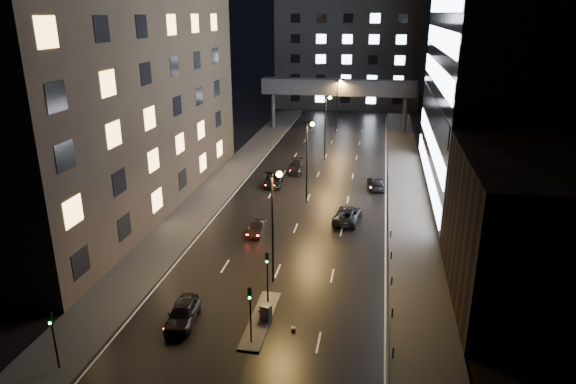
# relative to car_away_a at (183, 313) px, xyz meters

# --- Properties ---
(ground) EXTENTS (160.00, 160.00, 0.00)m
(ground) POSITION_rel_car_away_a_xyz_m (5.45, 39.33, -0.83)
(ground) COLOR black
(ground) RESTS_ON ground
(sidewalk_left) EXTENTS (5.00, 110.00, 0.15)m
(sidewalk_left) POSITION_rel_car_away_a_xyz_m (-7.05, 34.33, -0.75)
(sidewalk_left) COLOR #383533
(sidewalk_left) RESTS_ON ground
(sidewalk_right) EXTENTS (5.00, 110.00, 0.15)m
(sidewalk_right) POSITION_rel_car_away_a_xyz_m (17.95, 34.33, -0.75)
(sidewalk_right) COLOR #383533
(sidewalk_right) RESTS_ON ground
(building_left) EXTENTS (15.00, 48.00, 40.00)m
(building_left) POSITION_rel_car_away_a_xyz_m (-17.05, 23.33, 19.17)
(building_left) COLOR #2D2319
(building_left) RESTS_ON ground
(building_right_low) EXTENTS (10.00, 18.00, 12.00)m
(building_right_low) POSITION_rel_car_away_a_xyz_m (25.45, 8.33, 5.17)
(building_right_low) COLOR black
(building_right_low) RESTS_ON ground
(building_right_glass) EXTENTS (20.00, 36.00, 45.00)m
(building_right_glass) POSITION_rel_car_away_a_xyz_m (30.45, 35.33, 21.67)
(building_right_glass) COLOR black
(building_right_glass) RESTS_ON ground
(building_far) EXTENTS (34.00, 14.00, 25.00)m
(building_far) POSITION_rel_car_away_a_xyz_m (5.45, 97.33, 11.67)
(building_far) COLOR #333335
(building_far) RESTS_ON ground
(skybridge) EXTENTS (30.00, 3.00, 10.00)m
(skybridge) POSITION_rel_car_away_a_xyz_m (5.45, 69.33, 7.51)
(skybridge) COLOR #333335
(skybridge) RESTS_ON ground
(median_island) EXTENTS (1.60, 8.00, 0.15)m
(median_island) POSITION_rel_car_away_a_xyz_m (5.75, 1.33, -0.75)
(median_island) COLOR #383533
(median_island) RESTS_ON ground
(traffic_signal_near) EXTENTS (0.28, 0.34, 4.40)m
(traffic_signal_near) POSITION_rel_car_away_a_xyz_m (5.75, 3.82, 2.26)
(traffic_signal_near) COLOR black
(traffic_signal_near) RESTS_ON median_island
(traffic_signal_far) EXTENTS (0.28, 0.34, 4.40)m
(traffic_signal_far) POSITION_rel_car_away_a_xyz_m (5.75, -1.68, 2.26)
(traffic_signal_far) COLOR black
(traffic_signal_far) RESTS_ON median_island
(traffic_signal_corner) EXTENTS (0.28, 0.34, 4.40)m
(traffic_signal_corner) POSITION_rel_car_away_a_xyz_m (-6.05, -6.68, 2.11)
(traffic_signal_corner) COLOR black
(traffic_signal_corner) RESTS_ON ground
(bollard_row) EXTENTS (0.12, 25.12, 0.90)m
(bollard_row) POSITION_rel_car_away_a_xyz_m (15.65, 5.83, -0.38)
(bollard_row) COLOR black
(bollard_row) RESTS_ON ground
(streetlight_near) EXTENTS (1.45, 0.50, 10.15)m
(streetlight_near) POSITION_rel_car_away_a_xyz_m (5.61, 7.33, 5.67)
(streetlight_near) COLOR black
(streetlight_near) RESTS_ON ground
(streetlight_mid_a) EXTENTS (1.45, 0.50, 10.15)m
(streetlight_mid_a) POSITION_rel_car_away_a_xyz_m (5.61, 27.33, 5.67)
(streetlight_mid_a) COLOR black
(streetlight_mid_a) RESTS_ON ground
(streetlight_mid_b) EXTENTS (1.45, 0.50, 10.15)m
(streetlight_mid_b) POSITION_rel_car_away_a_xyz_m (5.61, 47.33, 5.67)
(streetlight_mid_b) COLOR black
(streetlight_mid_b) RESTS_ON ground
(streetlight_far) EXTENTS (1.45, 0.50, 10.15)m
(streetlight_far) POSITION_rel_car_away_a_xyz_m (5.61, 67.33, 5.67)
(streetlight_far) COLOR black
(streetlight_far) RESTS_ON ground
(car_away_a) EXTENTS (2.44, 5.03, 1.66)m
(car_away_a) POSITION_rel_car_away_a_xyz_m (0.00, 0.00, 0.00)
(car_away_a) COLOR black
(car_away_a) RESTS_ON ground
(car_away_b) EXTENTS (1.52, 3.96, 1.29)m
(car_away_b) POSITION_rel_car_away_a_xyz_m (1.66, 17.18, -0.18)
(car_away_b) COLOR black
(car_away_b) RESTS_ON ground
(car_away_c) EXTENTS (2.74, 5.25, 1.41)m
(car_away_c) POSITION_rel_car_away_a_xyz_m (0.03, 33.15, -0.12)
(car_away_c) COLOR black
(car_away_c) RESTS_ON ground
(car_away_d) EXTENTS (2.51, 5.27, 1.48)m
(car_away_d) POSITION_rel_car_away_a_xyz_m (2.09, 40.11, -0.09)
(car_away_d) COLOR black
(car_away_d) RESTS_ON ground
(car_toward_a) EXTENTS (3.27, 5.93, 1.57)m
(car_toward_a) POSITION_rel_car_away_a_xyz_m (10.88, 22.32, -0.04)
(car_toward_a) COLOR black
(car_toward_a) RESTS_ON ground
(car_toward_b) EXTENTS (2.63, 5.23, 1.46)m
(car_toward_b) POSITION_rel_car_away_a_xyz_m (13.77, 34.63, -0.10)
(car_toward_b) COLOR black
(car_toward_b) RESTS_ON ground
(utility_cabinet) EXTENTS (0.90, 0.77, 1.20)m
(utility_cabinet) POSITION_rel_car_away_a_xyz_m (6.15, 1.30, -0.08)
(utility_cabinet) COLOR #535356
(utility_cabinet) RESTS_ON median_island
(cone_a) EXTENTS (0.34, 0.34, 0.49)m
(cone_a) POSITION_rel_car_away_a_xyz_m (5.39, 2.33, -0.59)
(cone_a) COLOR #FC4D0D
(cone_a) RESTS_ON ground
(cone_b) EXTENTS (0.48, 0.48, 0.53)m
(cone_b) POSITION_rel_car_away_a_xyz_m (8.45, 0.31, -0.56)
(cone_b) COLOR #EC3E0C
(cone_b) RESTS_ON ground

